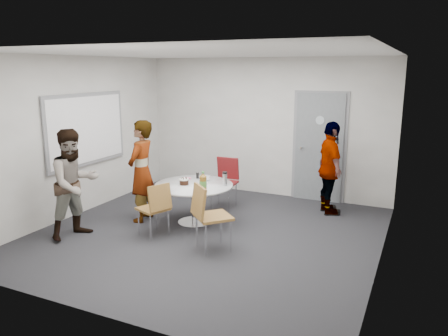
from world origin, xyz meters
The scene contains 15 objects.
floor centered at (0.00, 0.00, 0.00)m, with size 5.00×5.00×0.00m, color black.
ceiling centered at (0.00, 0.00, 2.70)m, with size 5.00×5.00×0.00m, color silver.
wall_back centered at (0.00, 2.50, 1.35)m, with size 5.00×5.00×0.00m, color #B4B1AB.
wall_left centered at (-2.50, 0.00, 1.35)m, with size 5.00×5.00×0.00m, color #B4B1AB.
wall_right centered at (2.50, 0.00, 1.35)m, with size 5.00×5.00×0.00m, color #B4B1AB.
wall_front centered at (0.00, -2.50, 1.35)m, with size 5.00×5.00×0.00m, color #B4B1AB.
door centered at (1.10, 2.48, 1.03)m, with size 1.02×0.17×2.12m.
whiteboard centered at (-2.46, 0.20, 1.45)m, with size 0.04×1.90×1.25m.
table centered at (-0.39, 0.32, 0.58)m, with size 1.26×1.26×0.99m.
chair_near_left centered at (-0.64, -0.44, 0.51)m, with size 0.55×0.52×0.84m.
chair_near_right centered at (0.28, -0.57, 0.58)m, with size 0.66×0.66×0.95m.
chair_far centered at (-0.33, 1.36, 0.55)m, with size 0.45×0.48×0.91m.
person_main centered at (-1.28, 0.11, 0.84)m, with size 0.61×0.40×1.68m, color #A5C6EA.
person_left centered at (-1.75, -0.91, 0.82)m, with size 0.80×0.62×1.64m, color white.
person_right centered at (1.47, 1.77, 0.81)m, with size 0.95×0.39×1.62m, color black.
Camera 1 is at (2.90, -5.63, 2.49)m, focal length 35.00 mm.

